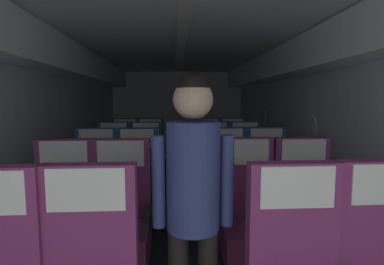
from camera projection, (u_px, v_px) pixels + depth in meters
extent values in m
cube|color=#23282D|center=(182.00, 218.00, 3.54)|extent=(3.40, 7.92, 0.02)
cube|color=silver|center=(41.00, 131.00, 3.32)|extent=(0.08, 7.52, 2.13)
cube|color=silver|center=(314.00, 129.00, 3.52)|extent=(0.08, 7.52, 2.13)
cube|color=silver|center=(181.00, 37.00, 3.31)|extent=(3.28, 7.52, 0.06)
cube|color=silver|center=(177.00, 115.00, 7.18)|extent=(3.28, 0.06, 2.13)
cube|color=white|center=(57.00, 55.00, 3.25)|extent=(0.34, 7.22, 0.36)
cube|color=white|center=(300.00, 58.00, 3.42)|extent=(0.34, 7.22, 0.36)
cube|color=white|center=(181.00, 40.00, 3.31)|extent=(0.12, 6.77, 0.02)
cylinder|color=white|center=(311.00, 126.00, 3.51)|extent=(0.01, 0.26, 0.26)
cylinder|color=white|center=(263.00, 117.00, 5.38)|extent=(0.01, 0.26, 0.26)
cube|color=#7A2D60|center=(91.00, 230.00, 1.39)|extent=(0.44, 0.09, 0.64)
cube|color=silver|center=(86.00, 190.00, 1.32)|extent=(0.35, 0.01, 0.20)
cube|color=#7A2D60|center=(378.00, 222.00, 1.48)|extent=(0.44, 0.09, 0.64)
cube|color=#7A2D60|center=(292.00, 226.00, 1.43)|extent=(0.44, 0.09, 0.64)
cube|color=silver|center=(298.00, 188.00, 1.36)|extent=(0.35, 0.01, 0.20)
cube|color=#7A2D60|center=(60.00, 245.00, 2.14)|extent=(0.44, 0.49, 0.24)
cube|color=#7A2D60|center=(67.00, 179.00, 2.29)|extent=(0.44, 0.09, 0.64)
cube|color=#28282D|center=(88.00, 217.00, 2.13)|extent=(0.05, 0.41, 0.06)
cube|color=#28282D|center=(28.00, 218.00, 2.10)|extent=(0.05, 0.41, 0.06)
cube|color=silver|center=(64.00, 154.00, 2.22)|extent=(0.35, 0.01, 0.20)
cube|color=#7A2D60|center=(119.00, 244.00, 2.16)|extent=(0.44, 0.49, 0.24)
cube|color=#7A2D60|center=(122.00, 179.00, 2.31)|extent=(0.44, 0.09, 0.64)
cube|color=#28282D|center=(148.00, 216.00, 2.15)|extent=(0.05, 0.41, 0.06)
cube|color=#28282D|center=(89.00, 217.00, 2.12)|extent=(0.05, 0.41, 0.06)
cube|color=silver|center=(121.00, 154.00, 2.24)|extent=(0.35, 0.01, 0.20)
cube|color=#7A2D60|center=(309.00, 239.00, 2.24)|extent=(0.44, 0.49, 0.24)
cube|color=#7A2D60|center=(300.00, 176.00, 2.39)|extent=(0.44, 0.09, 0.64)
cube|color=#28282D|center=(338.00, 212.00, 2.23)|extent=(0.05, 0.41, 0.06)
cube|color=#28282D|center=(283.00, 213.00, 2.20)|extent=(0.05, 0.41, 0.06)
cube|color=silver|center=(304.00, 152.00, 2.32)|extent=(0.35, 0.01, 0.20)
cube|color=#7A2D60|center=(250.00, 239.00, 2.23)|extent=(0.44, 0.49, 0.24)
cube|color=#7A2D60|center=(245.00, 176.00, 2.39)|extent=(0.44, 0.09, 0.64)
cube|color=#28282D|center=(278.00, 212.00, 2.22)|extent=(0.05, 0.41, 0.06)
cube|color=#28282D|center=(223.00, 213.00, 2.20)|extent=(0.05, 0.41, 0.06)
cube|color=silver|center=(247.00, 152.00, 2.32)|extent=(0.35, 0.01, 0.20)
cube|color=#38383D|center=(95.00, 223.00, 3.09)|extent=(0.16, 0.18, 0.24)
cube|color=navy|center=(94.00, 201.00, 3.07)|extent=(0.44, 0.49, 0.24)
cube|color=navy|center=(98.00, 157.00, 3.22)|extent=(0.44, 0.09, 0.64)
cube|color=#28282D|center=(114.00, 182.00, 3.06)|extent=(0.05, 0.41, 0.06)
cube|color=#28282D|center=(73.00, 182.00, 3.03)|extent=(0.05, 0.41, 0.06)
cube|color=silver|center=(96.00, 139.00, 3.15)|extent=(0.35, 0.01, 0.20)
cube|color=#38383D|center=(137.00, 222.00, 3.10)|extent=(0.16, 0.18, 0.24)
cube|color=navy|center=(136.00, 201.00, 3.08)|extent=(0.44, 0.49, 0.24)
cube|color=navy|center=(138.00, 157.00, 3.23)|extent=(0.44, 0.09, 0.64)
cube|color=#28282D|center=(156.00, 181.00, 3.07)|extent=(0.05, 0.41, 0.06)
cube|color=#28282D|center=(116.00, 182.00, 3.04)|extent=(0.05, 0.41, 0.06)
cube|color=silver|center=(137.00, 138.00, 3.16)|extent=(0.35, 0.01, 0.20)
cube|color=#38383D|center=(268.00, 219.00, 3.18)|extent=(0.16, 0.18, 0.24)
cube|color=navy|center=(269.00, 198.00, 3.16)|extent=(0.44, 0.49, 0.24)
cube|color=navy|center=(264.00, 155.00, 3.31)|extent=(0.44, 0.09, 0.64)
cube|color=#28282D|center=(289.00, 179.00, 3.15)|extent=(0.05, 0.41, 0.06)
cube|color=#28282D|center=(250.00, 180.00, 3.12)|extent=(0.05, 0.41, 0.06)
cube|color=silver|center=(266.00, 138.00, 3.24)|extent=(0.35, 0.01, 0.20)
cube|color=#38383D|center=(228.00, 220.00, 3.17)|extent=(0.16, 0.18, 0.24)
cube|color=navy|center=(228.00, 199.00, 3.14)|extent=(0.44, 0.49, 0.24)
cube|color=navy|center=(226.00, 155.00, 3.30)|extent=(0.44, 0.09, 0.64)
cube|color=#28282D|center=(248.00, 180.00, 3.14)|extent=(0.05, 0.41, 0.06)
cube|color=#28282D|center=(209.00, 180.00, 3.11)|extent=(0.05, 0.41, 0.06)
cube|color=silver|center=(227.00, 138.00, 3.23)|extent=(0.35, 0.01, 0.20)
cube|color=#38383D|center=(113.00, 195.00, 4.02)|extent=(0.16, 0.18, 0.24)
cube|color=navy|center=(113.00, 178.00, 4.00)|extent=(0.44, 0.49, 0.24)
cube|color=navy|center=(115.00, 144.00, 4.15)|extent=(0.44, 0.09, 0.64)
cube|color=#28282D|center=(128.00, 163.00, 3.99)|extent=(0.05, 0.41, 0.06)
cube|color=#28282D|center=(96.00, 163.00, 3.96)|extent=(0.05, 0.41, 0.06)
cube|color=silver|center=(114.00, 130.00, 4.08)|extent=(0.35, 0.01, 0.20)
cube|color=#38383D|center=(146.00, 195.00, 4.03)|extent=(0.16, 0.18, 0.24)
cube|color=navy|center=(146.00, 178.00, 4.00)|extent=(0.44, 0.49, 0.24)
cube|color=navy|center=(146.00, 144.00, 4.16)|extent=(0.44, 0.09, 0.64)
cube|color=#28282D|center=(161.00, 163.00, 3.99)|extent=(0.05, 0.41, 0.06)
cube|color=#28282D|center=(130.00, 163.00, 3.97)|extent=(0.05, 0.41, 0.06)
cube|color=silver|center=(146.00, 130.00, 4.09)|extent=(0.35, 0.01, 0.20)
cube|color=#38383D|center=(246.00, 193.00, 4.12)|extent=(0.16, 0.18, 0.24)
cube|color=navy|center=(247.00, 176.00, 4.10)|extent=(0.44, 0.49, 0.24)
cube|color=navy|center=(244.00, 143.00, 4.25)|extent=(0.44, 0.09, 0.64)
cube|color=#28282D|center=(262.00, 161.00, 4.09)|extent=(0.05, 0.41, 0.06)
cube|color=#28282D|center=(232.00, 162.00, 4.06)|extent=(0.05, 0.41, 0.06)
cube|color=silver|center=(245.00, 129.00, 4.18)|extent=(0.35, 0.01, 0.20)
cube|color=#38383D|center=(215.00, 193.00, 4.10)|extent=(0.16, 0.18, 0.24)
cube|color=navy|center=(215.00, 177.00, 4.08)|extent=(0.44, 0.49, 0.24)
cube|color=navy|center=(214.00, 144.00, 4.23)|extent=(0.44, 0.09, 0.64)
cube|color=#28282D|center=(231.00, 162.00, 4.07)|extent=(0.05, 0.41, 0.06)
cube|color=#28282D|center=(200.00, 162.00, 4.04)|extent=(0.05, 0.41, 0.06)
cube|color=silver|center=(214.00, 130.00, 4.16)|extent=(0.35, 0.01, 0.20)
cube|color=#38383D|center=(125.00, 178.00, 4.93)|extent=(0.16, 0.18, 0.24)
cube|color=navy|center=(124.00, 164.00, 4.90)|extent=(0.44, 0.49, 0.24)
cube|color=navy|center=(126.00, 137.00, 5.06)|extent=(0.44, 0.09, 0.64)
cube|color=#28282D|center=(137.00, 152.00, 4.89)|extent=(0.05, 0.41, 0.06)
cube|color=#28282D|center=(111.00, 152.00, 4.87)|extent=(0.05, 0.41, 0.06)
cube|color=silver|center=(125.00, 125.00, 4.99)|extent=(0.35, 0.01, 0.20)
cube|color=#38383D|center=(150.00, 177.00, 4.98)|extent=(0.16, 0.18, 0.24)
cube|color=navy|center=(150.00, 163.00, 4.95)|extent=(0.44, 0.49, 0.24)
cube|color=navy|center=(151.00, 136.00, 5.11)|extent=(0.44, 0.09, 0.64)
cube|color=#28282D|center=(163.00, 151.00, 4.94)|extent=(0.05, 0.41, 0.06)
cube|color=#28282D|center=(137.00, 151.00, 4.92)|extent=(0.05, 0.41, 0.06)
cube|color=silver|center=(150.00, 125.00, 5.04)|extent=(0.35, 0.01, 0.20)
cube|color=#38383D|center=(234.00, 176.00, 5.07)|extent=(0.16, 0.18, 0.24)
cube|color=navy|center=(234.00, 162.00, 5.04)|extent=(0.44, 0.49, 0.24)
cube|color=navy|center=(232.00, 136.00, 5.19)|extent=(0.44, 0.09, 0.64)
cube|color=#28282D|center=(246.00, 150.00, 5.03)|extent=(0.05, 0.41, 0.06)
cube|color=#28282D|center=(222.00, 150.00, 5.01)|extent=(0.05, 0.41, 0.06)
cube|color=silver|center=(233.00, 124.00, 5.12)|extent=(0.35, 0.01, 0.20)
cube|color=#38383D|center=(208.00, 176.00, 5.04)|extent=(0.16, 0.18, 0.24)
cube|color=navy|center=(208.00, 162.00, 5.02)|extent=(0.44, 0.49, 0.24)
cube|color=navy|center=(207.00, 136.00, 5.17)|extent=(0.44, 0.09, 0.64)
cube|color=#28282D|center=(221.00, 150.00, 5.01)|extent=(0.05, 0.41, 0.06)
cube|color=#28282D|center=(196.00, 151.00, 4.98)|extent=(0.05, 0.41, 0.06)
cube|color=silver|center=(207.00, 124.00, 5.10)|extent=(0.35, 0.01, 0.20)
cylinder|color=navy|center=(193.00, 176.00, 1.53)|extent=(0.28, 0.28, 0.57)
cylinder|color=navy|center=(159.00, 182.00, 1.52)|extent=(0.07, 0.07, 0.48)
cylinder|color=navy|center=(227.00, 180.00, 1.54)|extent=(0.07, 0.07, 0.48)
sphere|color=tan|center=(193.00, 99.00, 1.48)|extent=(0.21, 0.21, 0.21)
sphere|color=black|center=(193.00, 91.00, 1.48)|extent=(0.17, 0.17, 0.17)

